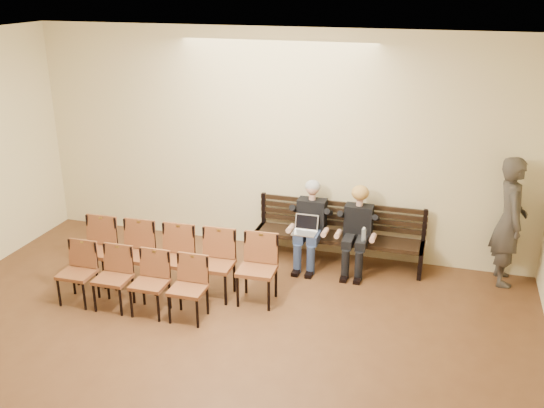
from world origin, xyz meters
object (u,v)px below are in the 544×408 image
Objects in this scene: seated_woman at (357,232)px; chair_row_front at (131,282)px; bag at (219,254)px; passerby at (511,212)px; chair_row_back at (174,260)px; laptop at (304,234)px; bench at (337,249)px; water_bottle at (363,242)px; seated_man at (310,225)px.

chair_row_front is (-2.64, -2.07, -0.18)m from seated_woman.
bag is 4.32m from passerby.
passerby is at bearing 18.22° from chair_row_back.
seated_woman is at bearing 10.36° from laptop.
laptop reaches higher than bench.
seated_woman reaches higher than laptop.
chair_row_back reaches higher than bag.
laptop reaches higher than water_bottle.
passerby is 1.05× the size of chair_row_front.
seated_man is 0.44× the size of chair_row_back.
water_bottle is (0.88, 0.00, -0.02)m from laptop.
seated_man is at bearing 74.45° from laptop.
seated_woman is at bearing -21.49° from bench.
bench is at bearing 31.36° from laptop.
chair_row_back is (-2.46, -1.19, -0.08)m from water_bottle.
seated_man is at bearing 87.07° from passerby.
passerby reaches higher than seated_man.
seated_man is 0.25m from laptop.
passerby is at bearing 5.95° from seated_woman.
chair_row_front is at bearing -146.49° from water_bottle.
chair_row_back is at bearing -104.81° from bag.
chair_row_back is at bearing -142.69° from bench.
water_bottle is at bearing -15.32° from seated_man.
laptop is (-0.04, -0.24, -0.06)m from seated_man.
seated_man is 0.72m from seated_woman.
bench is 2.57m from passerby.
water_bottle is at bearing 23.74° from chair_row_back.
seated_woman reaches higher than bench.
laptop is 1.39m from bag.
bag is at bearing -179.41° from laptop.
bag is 0.20× the size of chair_row_front.
seated_woman is 2.85× the size of bag.
bag is (-1.34, -0.41, -0.49)m from seated_man.
bench is 1.26× the size of chair_row_front.
chair_row_back reaches higher than bench.
bag is 1.10m from chair_row_back.
laptop is at bearing -98.58° from seated_man.
seated_man is 3.61× the size of laptop.
water_bottle is 2.74m from chair_row_back.
passerby is (2.11, 0.22, 0.49)m from seated_woman.
seated_woman reaches higher than chair_row_back.
chair_row_front reaches higher than laptop.
bench is at bearing 140.98° from water_bottle.
seated_woman is (0.30, -0.12, 0.37)m from bench.
bench is at bearing 84.99° from passerby.
laptop is (-0.45, -0.36, 0.35)m from bench.
seated_man is at bearing -163.84° from bench.
chair_row_back is at bearing -149.95° from laptop.
chair_row_back reaches higher than chair_row_front.
chair_row_back is at bearing -148.58° from seated_woman.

